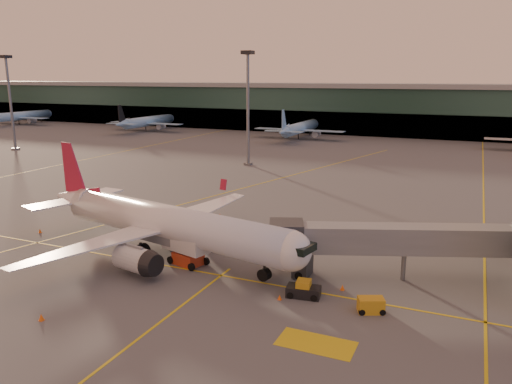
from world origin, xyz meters
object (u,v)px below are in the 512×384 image
at_px(main_airplane, 163,223).
at_px(gpu_cart, 371,305).
at_px(pushback_tug, 303,290).
at_px(catering_truck, 186,243).

height_order(main_airplane, gpu_cart, main_airplane).
xyz_separation_m(main_airplane, pushback_tug, (18.28, -4.15, -3.16)).
distance_m(main_airplane, catering_truck, 4.36).
bearing_deg(pushback_tug, catering_truck, 160.83).
height_order(catering_truck, gpu_cart, catering_truck).
distance_m(main_airplane, gpu_cart, 25.33).
height_order(main_airplane, pushback_tug, main_airplane).
height_order(gpu_cart, pushback_tug, pushback_tug).
xyz_separation_m(catering_truck, gpu_cart, (20.80, -3.44, -1.70)).
bearing_deg(main_airplane, catering_truck, -7.98).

